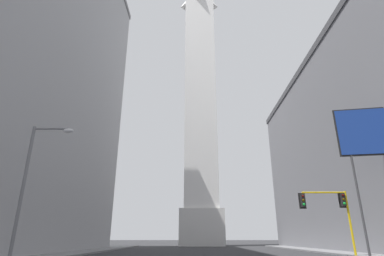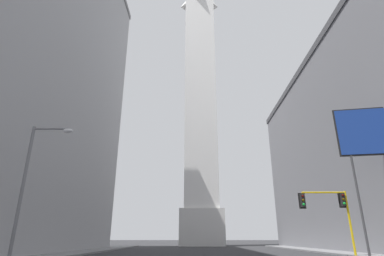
{
  "view_description": "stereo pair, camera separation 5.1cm",
  "coord_description": "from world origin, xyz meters",
  "px_view_note": "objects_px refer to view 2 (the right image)",
  "views": [
    {
      "loc": [
        -1.48,
        -0.94,
        1.49
      ],
      "look_at": [
        -1.72,
        41.48,
        17.05
      ],
      "focal_mm": 28.0,
      "sensor_mm": 36.0,
      "label": 1
    },
    {
      "loc": [
        -1.43,
        -0.94,
        1.49
      ],
      "look_at": [
        -1.72,
        41.48,
        17.05
      ],
      "focal_mm": 28.0,
      "sensor_mm": 36.0,
      "label": 2
    }
  ],
  "objects_px": {
    "street_lamp": "(31,176)",
    "billboard_sign": "(369,136)",
    "obelisk": "(200,100)",
    "traffic_light_mid_right": "(331,207)"
  },
  "relations": [
    {
      "from": "street_lamp",
      "to": "billboard_sign",
      "type": "height_order",
      "value": "billboard_sign"
    },
    {
      "from": "traffic_light_mid_right",
      "to": "street_lamp",
      "type": "height_order",
      "value": "street_lamp"
    },
    {
      "from": "obelisk",
      "to": "street_lamp",
      "type": "xyz_separation_m",
      "value": [
        -11.3,
        -42.62,
        -25.3
      ]
    },
    {
      "from": "traffic_light_mid_right",
      "to": "billboard_sign",
      "type": "xyz_separation_m",
      "value": [
        2.88,
        -2.56,
        5.42
      ]
    },
    {
      "from": "traffic_light_mid_right",
      "to": "street_lamp",
      "type": "distance_m",
      "value": 22.91
    },
    {
      "from": "street_lamp",
      "to": "billboard_sign",
      "type": "xyz_separation_m",
      "value": [
        24.29,
        5.51,
        4.37
      ]
    },
    {
      "from": "obelisk",
      "to": "billboard_sign",
      "type": "relative_size",
      "value": 5.39
    },
    {
      "from": "billboard_sign",
      "to": "obelisk",
      "type": "bearing_deg",
      "value": 109.3
    },
    {
      "from": "obelisk",
      "to": "traffic_light_mid_right",
      "type": "xyz_separation_m",
      "value": [
        10.12,
        -34.55,
        -26.35
      ]
    },
    {
      "from": "street_lamp",
      "to": "billboard_sign",
      "type": "relative_size",
      "value": 0.69
    }
  ]
}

